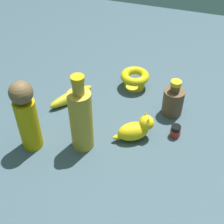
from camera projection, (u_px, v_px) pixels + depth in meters
ground at (112, 121)px, 1.07m from camera, size 2.00×2.00×0.00m
cat_figurine at (136, 129)px, 0.98m from camera, size 0.12×0.10×0.09m
bowl at (135, 77)px, 1.19m from camera, size 0.11×0.11×0.07m
person_figure_adult at (26, 116)px, 0.90m from camera, size 0.07×0.07×0.24m
banana at (72, 96)px, 1.14m from camera, size 0.13×0.18×0.04m
bottle_short at (173, 101)px, 1.07m from camera, size 0.07×0.07×0.14m
bottle_tall at (81, 119)px, 0.91m from camera, size 0.07×0.07×0.26m
nail_polish_jar at (176, 131)px, 1.00m from camera, size 0.03×0.03×0.04m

